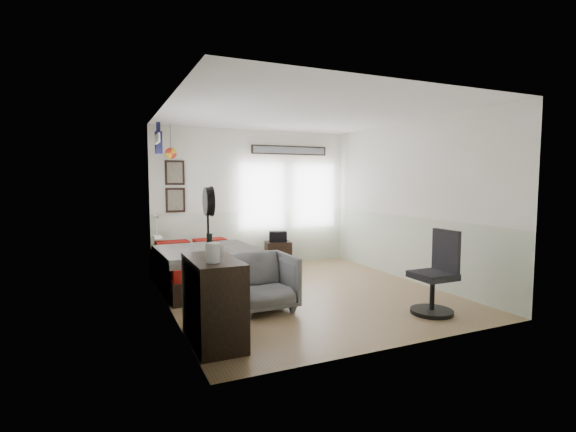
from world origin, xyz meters
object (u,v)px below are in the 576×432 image
at_px(bed, 204,267).
at_px(dresser, 213,300).
at_px(armchair, 262,282).
at_px(nightstand, 278,254).
at_px(task_chair, 436,280).

distance_m(bed, dresser, 2.41).
height_order(bed, armchair, armchair).
relative_size(bed, nightstand, 4.25).
bearing_deg(bed, armchair, -77.05).
xyz_separation_m(dresser, task_chair, (2.86, -0.23, -0.01)).
relative_size(nightstand, task_chair, 0.46).
bearing_deg(bed, nightstand, 27.14).
height_order(dresser, nightstand, dresser).
relative_size(dresser, task_chair, 0.93).
bearing_deg(armchair, task_chair, -29.29).
relative_size(armchair, nightstand, 1.65).
bearing_deg(dresser, nightstand, 57.35).
height_order(dresser, armchair, dresser).
bearing_deg(nightstand, armchair, -105.91).
height_order(dresser, task_chair, task_chair).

